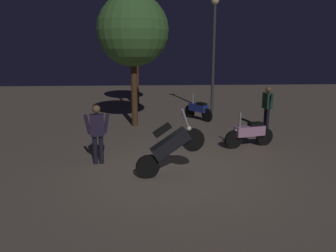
{
  "coord_description": "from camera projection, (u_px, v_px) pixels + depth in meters",
  "views": [
    {
      "loc": [
        -0.73,
        -7.7,
        3.0
      ],
      "look_at": [
        -0.22,
        0.89,
        1.0
      ],
      "focal_mm": 35.93,
      "sensor_mm": 36.0,
      "label": 1
    }
  ],
  "objects": [
    {
      "name": "streetlamp_near",
      "position": [
        134.0,
        52.0,
        15.24
      ],
      "size": [
        0.36,
        0.36,
        4.36
      ],
      "color": "#38383D",
      "rests_on": "ground_plane"
    },
    {
      "name": "motorcycle_black_foreground",
      "position": [
        170.0,
        146.0,
        7.92
      ],
      "size": [
        1.65,
        0.47,
        1.63
      ],
      "rotation": [
        0.0,
        0.0,
        0.18
      ],
      "color": "black",
      "rests_on": "ground_plane"
    },
    {
      "name": "ground_plane",
      "position": [
        179.0,
        174.0,
        8.2
      ],
      "size": [
        40.0,
        40.0,
        0.0
      ],
      "primitive_type": "plane",
      "color": "#756656"
    },
    {
      "name": "person_bystander_far",
      "position": [
        267.0,
        104.0,
        12.62
      ],
      "size": [
        0.31,
        0.66,
        1.6
      ],
      "rotation": [
        0.0,
        0.0,
        3.36
      ],
      "color": "black",
      "rests_on": "ground_plane"
    },
    {
      "name": "motorcycle_pink_parked_left",
      "position": [
        250.0,
        133.0,
        10.37
      ],
      "size": [
        1.63,
        0.54,
        1.11
      ],
      "rotation": [
        0.0,
        0.0,
        3.41
      ],
      "color": "black",
      "rests_on": "ground_plane"
    },
    {
      "name": "motorcycle_blue_parked_right",
      "position": [
        198.0,
        110.0,
        14.34
      ],
      "size": [
        1.01,
        1.43,
        1.11
      ],
      "rotation": [
        0.0,
        0.0,
        2.16
      ],
      "color": "black",
      "rests_on": "ground_plane"
    },
    {
      "name": "tree_left_bg",
      "position": [
        136.0,
        35.0,
        17.31
      ],
      "size": [
        2.59,
        2.59,
        4.96
      ],
      "color": "#4C331E",
      "rests_on": "ground_plane"
    },
    {
      "name": "tree_center_bg",
      "position": [
        133.0,
        31.0,
        12.49
      ],
      "size": [
        2.69,
        2.69,
        4.99
      ],
      "color": "#4C331E",
      "rests_on": "ground_plane"
    },
    {
      "name": "person_rider_beside",
      "position": [
        97.0,
        129.0,
        8.73
      ],
      "size": [
        0.66,
        0.29,
        1.58
      ],
      "rotation": [
        0.0,
        0.0,
        1.73
      ],
      "color": "black",
      "rests_on": "ground_plane"
    },
    {
      "name": "streetlamp_far",
      "position": [
        214.0,
        41.0,
        15.43
      ],
      "size": [
        0.36,
        0.36,
        5.24
      ],
      "color": "#38383D",
      "rests_on": "ground_plane"
    }
  ]
}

